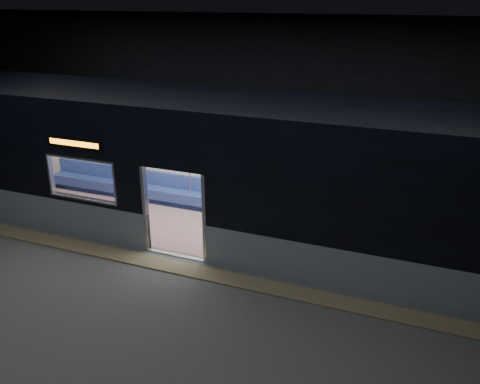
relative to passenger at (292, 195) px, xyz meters
The scene contains 7 objects.
station_floor 4.13m from the passenger, 118.63° to the right, with size 24.00×14.00×0.01m, color #47494C.
station_envelope 4.93m from the passenger, 118.63° to the right, with size 24.00×14.00×5.00m.
tactile_strip 3.66m from the passenger, 122.87° to the right, with size 22.80×0.50×0.03m, color #8C7F59.
metro_car 2.41m from the passenger, 152.63° to the right, with size 18.00×3.04×3.35m.
passenger is the anchor object (origin of this frame).
handbag 0.28m from the passenger, 79.70° to the right, with size 0.30×0.25×0.15m, color black.
transit_map 0.91m from the passenger, 152.59° to the left, with size 0.92×0.03×0.60m, color white.
Camera 1 is at (5.15, -7.84, 5.52)m, focal length 38.00 mm.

